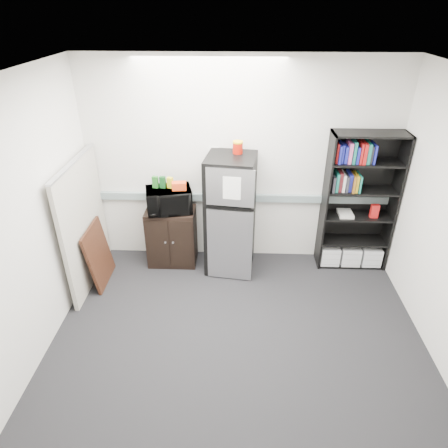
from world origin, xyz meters
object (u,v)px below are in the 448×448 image
cabinet (172,237)px  microwave (169,200)px  refrigerator (230,215)px  cubicle_partition (84,224)px  bookshelf (358,204)px

cabinet → microwave: (0.00, -0.02, 0.56)m
cabinet → refrigerator: bearing=-5.8°
refrigerator → cubicle_partition: bearing=-161.5°
bookshelf → cabinet: (-2.44, -0.06, -0.51)m
cubicle_partition → refrigerator: cubicle_partition is taller
cubicle_partition → microwave: 1.08m
bookshelf → refrigerator: bookshelf is taller
cabinet → microwave: bearing=-90.0°
cabinet → refrigerator: 0.89m
bookshelf → refrigerator: 1.66m
bookshelf → cubicle_partition: 3.46m
cabinet → refrigerator: (0.79, -0.08, 0.39)m
bookshelf → microwave: bearing=-178.1°
microwave → refrigerator: 0.81m
bookshelf → refrigerator: (-1.65, -0.14, -0.12)m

